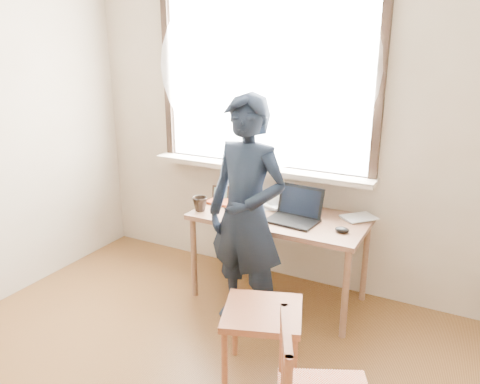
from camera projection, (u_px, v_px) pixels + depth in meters
The scene contains 12 objects.
room_shell at pixel (125, 104), 1.98m from camera, with size 3.52×4.02×2.61m.
desk at pixel (280, 224), 3.44m from camera, with size 1.26×0.63×0.68m.
laptop at pixel (296, 213), 3.31m from camera, with size 0.37×0.31×0.23m.
mug_white at pixel (274, 202), 3.57m from camera, with size 0.11×0.11×0.09m, color white.
mug_dark at pixel (200, 204), 3.49m from camera, with size 0.12×0.12×0.11m, color black.
mouse at pixel (342, 230), 3.11m from camera, with size 0.10×0.07×0.04m, color black.
desk_clutter at pixel (268, 202), 3.64m from camera, with size 0.80×0.50×0.05m.
book_a at pixel (253, 199), 3.74m from camera, with size 0.18×0.24×0.02m, color white.
book_b at pixel (352, 214), 3.42m from camera, with size 0.17×0.23×0.02m, color white.
picture_frame at pixel (221, 194), 3.73m from camera, with size 0.14×0.05×0.11m.
work_chair at pixel (263, 321), 2.65m from camera, with size 0.55×0.54×0.45m.
person at pixel (247, 215), 3.09m from camera, with size 0.58×0.38×1.59m, color black.
Camera 1 is at (1.34, -1.34, 1.89)m, focal length 35.00 mm.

